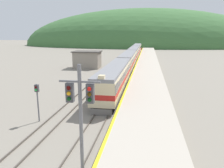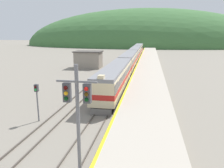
% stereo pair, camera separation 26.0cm
% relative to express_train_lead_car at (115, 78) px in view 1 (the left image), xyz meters
% --- Properties ---
extents(track_main, '(1.52, 180.00, 0.16)m').
position_rel_express_train_lead_car_xyz_m(track_main, '(0.00, 46.39, -2.08)').
color(track_main, '#4C443D').
rests_on(track_main, ground).
extents(track_siding, '(1.52, 180.00, 0.16)m').
position_rel_express_train_lead_car_xyz_m(track_siding, '(-4.28, 46.39, -2.08)').
color(track_siding, '#4C443D').
rests_on(track_siding, ground).
extents(platform, '(5.75, 140.00, 1.10)m').
position_rel_express_train_lead_car_xyz_m(platform, '(4.62, 26.39, -1.62)').
color(platform, '#ADA393').
rests_on(platform, ground).
extents(distant_hills, '(169.37, 76.21, 49.93)m').
position_rel_express_train_lead_car_xyz_m(distant_hills, '(0.00, 125.80, -2.16)').
color(distant_hills, '#3D6B38').
rests_on(distant_hills, ground).
extents(station_shed, '(6.80, 4.92, 4.22)m').
position_rel_express_train_lead_car_xyz_m(station_shed, '(-10.32, 21.78, -0.03)').
color(station_shed, gray).
rests_on(station_shed, ground).
extents(express_train_lead_car, '(2.97, 20.20, 4.31)m').
position_rel_express_train_lead_car_xyz_m(express_train_lead_car, '(0.00, 0.00, 0.00)').
color(express_train_lead_car, black).
rests_on(express_train_lead_car, ground).
extents(carriage_second, '(2.96, 19.64, 3.95)m').
position_rel_express_train_lead_car_xyz_m(carriage_second, '(0.00, 21.03, -0.01)').
color(carriage_second, black).
rests_on(carriage_second, ground).
extents(carriage_third, '(2.96, 19.64, 3.95)m').
position_rel_express_train_lead_car_xyz_m(carriage_third, '(0.00, 41.55, -0.01)').
color(carriage_third, black).
rests_on(carriage_third, ground).
extents(carriage_fourth, '(2.96, 19.64, 3.95)m').
position_rel_express_train_lead_car_xyz_m(carriage_fourth, '(0.00, 62.07, -0.01)').
color(carriage_fourth, black).
rests_on(carriage_fourth, ground).
extents(signal_mast_main, '(2.20, 0.42, 7.03)m').
position_rel_express_train_lead_car_xyz_m(signal_mast_main, '(1.23, -20.60, 2.43)').
color(signal_mast_main, slate).
rests_on(signal_mast_main, ground).
extents(signal_post_siding, '(0.36, 0.42, 3.81)m').
position_rel_express_train_lead_car_xyz_m(signal_post_siding, '(-5.78, -12.28, 0.58)').
color(signal_post_siding, slate).
rests_on(signal_post_siding, ground).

